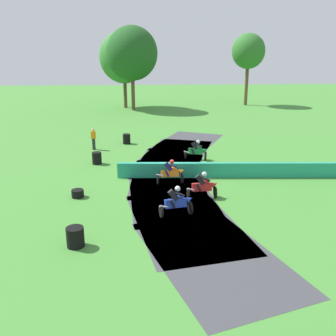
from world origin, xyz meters
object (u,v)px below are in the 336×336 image
motorcycle_trailing_red (203,186)px  tire_stack_mid_a (97,158)px  motorcycle_lead_green (197,150)px  tire_stack_mid_b (78,193)px  tire_stack_far (75,237)px  motorcycle_fourth_blue (177,202)px  tire_stack_near (127,139)px  motorcycle_chase_orange (171,172)px  track_marshal (94,139)px

motorcycle_trailing_red → tire_stack_mid_a: bearing=134.1°
tire_stack_mid_a → motorcycle_lead_green: bearing=5.6°
tire_stack_mid_b → tire_stack_far: size_ratio=0.79×
tire_stack_mid_b → motorcycle_trailing_red: bearing=-3.9°
motorcycle_lead_green → motorcycle_fourth_blue: size_ratio=1.02×
tire_stack_near → tire_stack_mid_a: same height
tire_stack_near → tire_stack_mid_b: bearing=-99.9°
motorcycle_lead_green → motorcycle_fourth_blue: (-2.09, -9.10, -0.01)m
motorcycle_trailing_red → tire_stack_mid_b: 6.51m
tire_stack_mid_a → tire_stack_near: bearing=72.8°
motorcycle_chase_orange → track_marshal: bearing=124.4°
motorcycle_fourth_blue → tire_stack_mid_b: bearing=153.5°
motorcycle_lead_green → motorcycle_chase_orange: 5.13m
motorcycle_lead_green → motorcycle_fourth_blue: 9.34m
tire_stack_mid_a → motorcycle_fourth_blue: bearing=-60.9°
tire_stack_near → motorcycle_fourth_blue: bearing=-78.0°
motorcycle_chase_orange → motorcycle_fourth_blue: motorcycle_fourth_blue is taller
tire_stack_mid_a → tire_stack_mid_b: size_ratio=1.26×
motorcycle_fourth_blue → tire_stack_far: bearing=-146.8°
motorcycle_trailing_red → tire_stack_mid_a: motorcycle_trailing_red is taller
motorcycle_trailing_red → tire_stack_mid_b: size_ratio=2.66×
track_marshal → motorcycle_trailing_red: bearing=-56.1°
tire_stack_mid_b → motorcycle_fourth_blue: bearing=-26.5°
tire_stack_near → track_marshal: (-2.40, -1.70, 0.42)m
motorcycle_lead_green → tire_stack_mid_b: (-7.06, -6.62, -0.46)m
tire_stack_mid_a → tire_stack_mid_b: 5.97m
tire_stack_mid_a → tire_stack_far: size_ratio=1.00×
motorcycle_trailing_red → track_marshal: track_marshal is taller
motorcycle_trailing_red → motorcycle_chase_orange: bearing=122.1°
motorcycle_chase_orange → motorcycle_fourth_blue: (-0.02, -4.41, 0.01)m
tire_stack_mid_a → track_marshal: size_ratio=0.49×
motorcycle_chase_orange → tire_stack_near: (-2.99, 9.57, -0.24)m
tire_stack_near → tire_stack_mid_a: bearing=-107.2°
tire_stack_far → track_marshal: (-1.20, 15.02, 0.42)m
motorcycle_fourth_blue → tire_stack_near: bearing=102.0°
motorcycle_fourth_blue → track_marshal: track_marshal is taller
motorcycle_chase_orange → tire_stack_far: motorcycle_chase_orange is taller
track_marshal → motorcycle_chase_orange: bearing=-55.6°
motorcycle_fourth_blue → tire_stack_near: 14.29m
motorcycle_trailing_red → track_marshal: bearing=123.9°
motorcycle_trailing_red → tire_stack_near: (-4.48, 11.95, -0.26)m
motorcycle_lead_green → motorcycle_fourth_blue: motorcycle_lead_green is taller
tire_stack_near → tire_stack_far: same height
motorcycle_fourth_blue → track_marshal: bearing=113.6°
tire_stack_mid_a → tire_stack_mid_b: (-0.29, -5.96, -0.20)m
motorcycle_lead_green → tire_stack_far: bearing=-117.9°
tire_stack_mid_b → track_marshal: track_marshal is taller
motorcycle_fourth_blue → motorcycle_trailing_red: bearing=53.4°
motorcycle_fourth_blue → track_marshal: 13.41m
motorcycle_lead_green → motorcycle_fourth_blue: bearing=-102.9°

